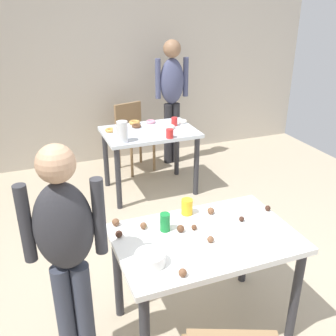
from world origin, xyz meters
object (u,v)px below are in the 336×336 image
(person_adult_far, at_px, (172,91))
(pitcher_far, at_px, (122,132))
(soda_can, at_px, (165,222))
(chair_far_table, at_px, (133,133))
(dining_table_far, at_px, (150,140))
(mixing_bowl, at_px, (150,259))
(dining_table_near, at_px, (205,250))
(person_girl_near, at_px, (66,247))

(person_adult_far, bearing_deg, pitcher_far, -134.10)
(soda_can, bearing_deg, person_adult_far, 67.50)
(chair_far_table, distance_m, person_adult_far, 0.75)
(dining_table_far, distance_m, mixing_bowl, 2.39)
(person_adult_far, height_order, mixing_bowl, person_adult_far)
(chair_far_table, xyz_separation_m, person_adult_far, (0.55, -0.01, 0.51))
(soda_can, bearing_deg, pitcher_far, 84.12)
(mixing_bowl, xyz_separation_m, soda_can, (0.20, 0.29, 0.03))
(dining_table_near, relative_size, dining_table_far, 1.11)
(pitcher_far, bearing_deg, mixing_bowl, -100.62)
(person_girl_near, bearing_deg, soda_can, 13.83)
(person_girl_near, distance_m, person_adult_far, 3.33)
(dining_table_near, distance_m, mixing_bowl, 0.46)
(dining_table_far, bearing_deg, person_girl_near, -119.31)
(person_adult_far, distance_m, soda_can, 2.90)
(mixing_bowl, bearing_deg, pitcher_far, 79.38)
(dining_table_far, distance_m, person_adult_far, 0.97)
(person_adult_far, xyz_separation_m, pitcher_far, (-0.93, -0.96, -0.14))
(person_adult_far, relative_size, mixing_bowl, 9.34)
(person_adult_far, distance_m, mixing_bowl, 3.25)
(dining_table_far, relative_size, person_adult_far, 0.63)
(dining_table_near, bearing_deg, person_girl_near, -179.83)
(dining_table_near, height_order, mixing_bowl, mixing_bowl)
(dining_table_near, distance_m, pitcher_far, 1.88)
(dining_table_near, bearing_deg, dining_table_far, 80.96)
(person_girl_near, height_order, pitcher_far, person_girl_near)
(dining_table_far, distance_m, person_girl_near, 2.45)
(dining_table_near, bearing_deg, chair_far_table, 83.18)
(dining_table_near, relative_size, mixing_bowl, 6.51)
(chair_far_table, bearing_deg, person_girl_near, -112.83)
(person_girl_near, relative_size, pitcher_far, 6.69)
(dining_table_far, height_order, soda_can, soda_can)
(mixing_bowl, relative_size, pitcher_far, 0.79)
(dining_table_near, height_order, chair_far_table, chair_far_table)
(person_adult_far, xyz_separation_m, soda_can, (-1.11, -2.67, -0.19))
(dining_table_far, distance_m, chair_far_table, 0.73)
(dining_table_near, xyz_separation_m, dining_table_far, (0.34, 2.12, -0.01))
(person_girl_near, distance_m, soda_can, 0.66)
(chair_far_table, bearing_deg, dining_table_far, -90.11)
(chair_far_table, relative_size, soda_can, 7.13)
(pitcher_far, bearing_deg, person_adult_far, 45.90)
(person_adult_far, bearing_deg, mixing_bowl, -113.79)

